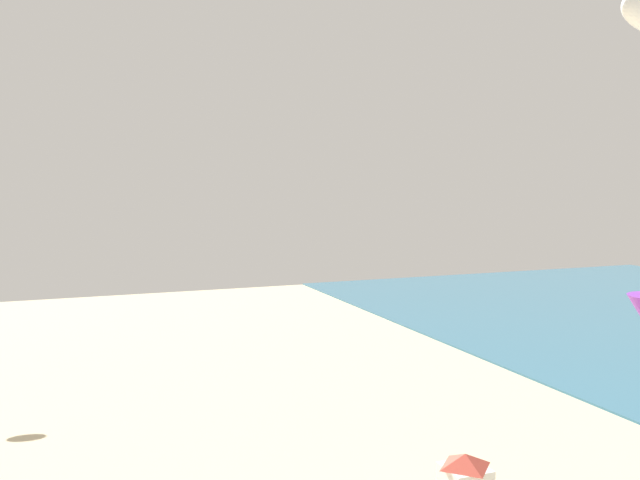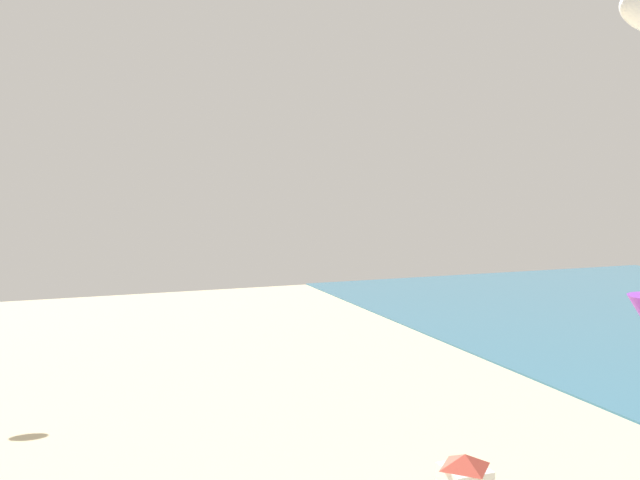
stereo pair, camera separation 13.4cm
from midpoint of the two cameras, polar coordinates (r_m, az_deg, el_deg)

